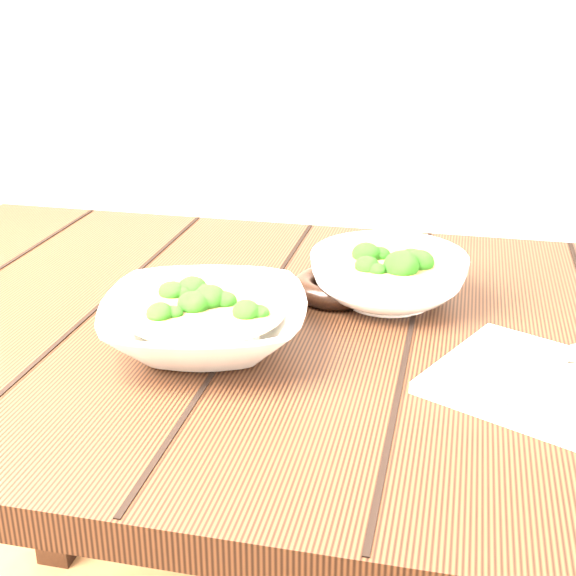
# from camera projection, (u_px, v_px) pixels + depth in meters

# --- Properties ---
(table) EXTENTS (1.20, 0.80, 0.75)m
(table) POSITION_uv_depth(u_px,v_px,m) (265.00, 405.00, 1.04)
(table) COLOR #361D0F
(table) RESTS_ON ground
(soup_bowl_front) EXTENTS (0.28, 0.28, 0.07)m
(soup_bowl_front) POSITION_uv_depth(u_px,v_px,m) (205.00, 321.00, 0.92)
(soup_bowl_front) COLOR silver
(soup_bowl_front) RESTS_ON table
(soup_bowl_back) EXTENTS (0.26, 0.26, 0.07)m
(soup_bowl_back) POSITION_uv_depth(u_px,v_px,m) (388.00, 276.00, 1.04)
(soup_bowl_back) COLOR silver
(soup_bowl_back) RESTS_ON table
(trivet) EXTENTS (0.12, 0.12, 0.03)m
(trivet) POSITION_uv_depth(u_px,v_px,m) (336.00, 287.00, 1.06)
(trivet) COLOR black
(trivet) RESTS_ON table
(napkin) EXTENTS (0.28, 0.27, 0.01)m
(napkin) POSITION_uv_depth(u_px,v_px,m) (550.00, 387.00, 0.83)
(napkin) COLOR #BBB29C
(napkin) RESTS_ON table
(spoon_left) EXTENTS (0.12, 0.17, 0.01)m
(spoon_left) POSITION_uv_depth(u_px,v_px,m) (561.00, 363.00, 0.86)
(spoon_left) COLOR #A9A595
(spoon_left) RESTS_ON napkin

